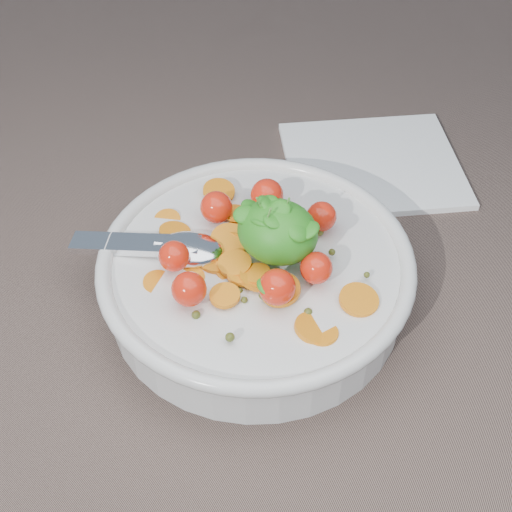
% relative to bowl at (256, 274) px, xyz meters
% --- Properties ---
extents(ground, '(6.00, 6.00, 0.00)m').
position_rel_bowl_xyz_m(ground, '(0.00, 0.01, -0.03)').
color(ground, '#735D52').
rests_on(ground, ground).
extents(bowl, '(0.28, 0.26, 0.11)m').
position_rel_bowl_xyz_m(bowl, '(0.00, 0.00, 0.00)').
color(bowl, silver).
rests_on(bowl, ground).
extents(napkin, '(0.23, 0.22, 0.01)m').
position_rel_bowl_xyz_m(napkin, '(0.03, 0.21, -0.03)').
color(napkin, white).
rests_on(napkin, ground).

